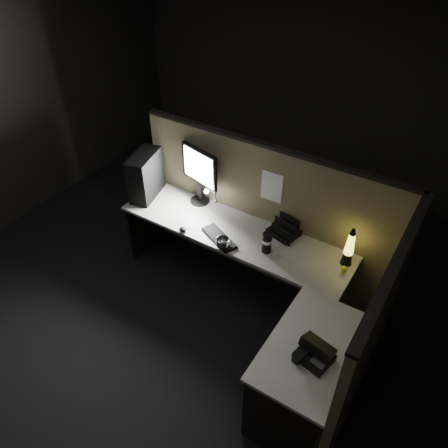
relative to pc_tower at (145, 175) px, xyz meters
The scene contains 17 objects.
floor 1.68m from the pc_tower, 26.99° to the right, with size 6.00×6.00×0.00m, color black.
room_shell 1.52m from the pc_tower, 26.99° to the right, with size 6.00×6.00×6.00m.
partition_back 1.28m from the pc_tower, 14.19° to the left, with size 2.66×0.06×1.50m, color brown.
partition_right 2.61m from the pc_tower, 11.56° to the right, with size 0.06×1.66×1.50m, color brown.
desk 1.50m from the pc_tower, 14.76° to the right, with size 2.60×1.60×0.73m.
pc_tower is the anchor object (origin of this frame).
monitor 0.58m from the pc_tower, 21.25° to the left, with size 0.46×0.20×0.60m.
keyboard 1.06m from the pc_tower, 10.74° to the right, with size 0.41×0.14×0.02m, color black.
mouse 0.76m from the pc_tower, 22.87° to the right, with size 0.08×0.06×0.03m, color black.
clip_lamp 0.70m from the pc_tower, 15.89° to the left, with size 0.05×0.19×0.24m.
organizer 1.52m from the pc_tower, ahead, with size 0.30×0.28×0.19m.
lava_lamp 2.12m from the pc_tower, ahead, with size 0.10×0.10×0.38m.
travel_mug 1.48m from the pc_tower, ahead, with size 0.09×0.09×0.20m, color black.
steel_mug 1.17m from the pc_tower, 14.16° to the right, with size 0.13×0.13×0.10m, color silver.
figurine 2.15m from the pc_tower, ahead, with size 0.05×0.05×0.05m, color yellow.
pinned_paper 1.33m from the pc_tower, 12.00° to the left, with size 0.21×0.00×0.30m, color white.
desk_phone 2.44m from the pc_tower, 21.62° to the right, with size 0.27×0.27×0.14m.
Camera 1 is at (1.48, -2.12, 3.35)m, focal length 35.00 mm.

